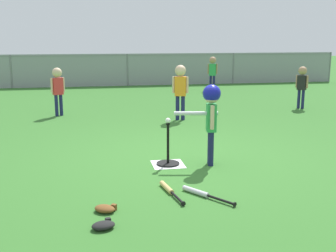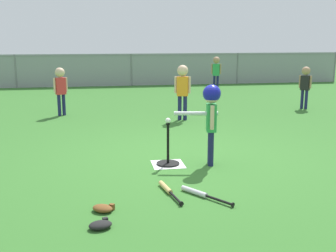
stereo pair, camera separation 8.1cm
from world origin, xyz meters
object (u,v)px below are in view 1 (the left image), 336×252
Objects in this scene: baseball_on_tee at (168,121)px; fielder_near_left at (213,69)px; glove_by_plate at (105,209)px; fielder_deep_center at (180,85)px; glove_near_bats at (104,225)px; spare_bat_silver at (201,193)px; fielder_near_right at (302,82)px; fielder_deep_left at (58,85)px; batting_tee at (168,158)px; batter_child at (211,108)px; spare_bat_wood at (169,190)px.

baseball_on_tee is 0.07× the size of fielder_near_left.
fielder_near_left is at bearing 67.35° from glove_by_plate.
glove_near_bats is (-1.80, -4.97, -0.72)m from fielder_deep_center.
fielder_deep_center is 1.88× the size of spare_bat_silver.
fielder_deep_left is at bearing 179.19° from fielder_near_right.
fielder_deep_center is at bearing -114.08° from fielder_near_left.
batting_tee is 0.92m from batter_child.
glove_near_bats is (-1.53, -1.76, -0.76)m from batter_child.
glove_by_plate is at bearing -81.74° from fielder_deep_left.
batter_child is at bearing -106.70° from fielder_near_left.
fielder_deep_center is 4.34m from spare_bat_wood.
fielder_deep_center is at bearing 76.04° from spare_bat_wood.
fielder_deep_center reaches higher than batting_tee.
fielder_near_left is 5.14m from fielder_deep_center.
fielder_deep_left is at bearing 98.26° from glove_by_plate.
fielder_near_right is at bearing 49.34° from batter_child.
glove_by_plate is (-0.74, -0.43, 0.01)m from spare_bat_wood.
spare_bat_wood is at bearing -100.10° from baseball_on_tee.
batter_child is 1.01× the size of fielder_near_left.
fielder_near_left reaches higher than fielder_deep_left.
batter_child is 1.42m from spare_bat_silver.
baseball_on_tee is 2.18m from glove_near_bats.
fielder_deep_center reaches higher than fielder_deep_left.
glove_near_bats is (-5.06, -5.86, -0.63)m from fielder_near_right.
glove_near_bats reaches higher than spare_bat_silver.
fielder_near_right is 0.89× the size of fielder_deep_center.
baseball_on_tee is 8.33m from fielder_near_left.
spare_bat_wood is (-0.33, 0.18, 0.00)m from spare_bat_silver.
batter_child is 1.80× the size of spare_bat_silver.
baseball_on_tee is at bearing 57.89° from glove_by_plate.
batting_tee is 3.28m from fielder_deep_center.
fielder_near_left is 5.97m from fielder_deep_left.
batting_tee is 0.52× the size of batter_child.
glove_near_bats is at bearing -109.96° from fielder_deep_center.
spare_bat_silver is at bearing -107.23° from fielder_near_left.
fielder_deep_left is (-2.31, 4.19, -0.10)m from batter_child.
glove_by_plate is (-1.07, -0.25, 0.01)m from spare_bat_silver.
baseball_on_tee is 1.22m from spare_bat_wood.
fielder_deep_left is (-2.58, 0.98, -0.06)m from fielder_deep_center.
fielder_near_right is 1.66× the size of spare_bat_silver.
batter_child reaches higher than glove_near_bats.
glove_near_bats is at bearing -94.54° from glove_by_plate.
glove_by_plate is (0.81, -5.56, -0.66)m from fielder_deep_left.
fielder_near_right is at bearing 47.45° from glove_by_plate.
batter_child is 8.25m from fielder_near_left.
fielder_deep_center is at bearing 70.04° from glove_near_bats.
spare_bat_wood is (-4.29, -5.05, -0.64)m from fielder_near_right.
fielder_near_left is (2.94, 7.80, 0.09)m from baseball_on_tee.
glove_by_plate is at bearing -132.55° from fielder_near_right.
baseball_on_tee reaches higher than glove_near_bats.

